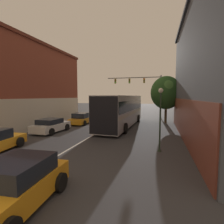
{
  "coord_description": "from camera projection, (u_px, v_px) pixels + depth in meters",
  "views": [
    {
      "loc": [
        5.61,
        -1.54,
        3.42
      ],
      "look_at": [
        0.87,
        15.82,
        1.8
      ],
      "focal_mm": 28.0,
      "sensor_mm": 36.0,
      "label": 1
    }
  ],
  "objects": [
    {
      "name": "lane_center_line",
      "position": [
        105.0,
        128.0,
        18.74
      ],
      "size": [
        0.14,
        44.23,
        0.01
      ],
      "color": "silver",
      "rests_on": "ground_plane"
    },
    {
      "name": "building_left_brick",
      "position": [
        8.0,
        84.0,
        18.64
      ],
      "size": [
        7.54,
        18.5,
        9.17
      ],
      "color": "brown",
      "rests_on": "ground_plane"
    },
    {
      "name": "bus",
      "position": [
        122.0,
        109.0,
        19.79
      ],
      "size": [
        3.22,
        12.2,
        3.5
      ],
      "rotation": [
        0.0,
        0.0,
        1.53
      ],
      "color": "#B7B7BC",
      "rests_on": "ground_plane"
    },
    {
      "name": "hatchback_foreground",
      "position": [
        13.0,
        185.0,
        5.35
      ],
      "size": [
        2.35,
        3.95,
        1.45
      ],
      "rotation": [
        0.0,
        0.0,
        1.63
      ],
      "color": "orange",
      "rests_on": "ground_plane"
    },
    {
      "name": "parked_car_left_near",
      "position": [
        82.0,
        118.0,
        21.9
      ],
      "size": [
        2.1,
        4.57,
        1.36
      ],
      "rotation": [
        0.0,
        0.0,
        1.59
      ],
      "color": "orange",
      "rests_on": "ground_plane"
    },
    {
      "name": "parked_car_left_mid",
      "position": [
        101.0,
        113.0,
        28.83
      ],
      "size": [
        2.3,
        4.4,
        1.34
      ],
      "rotation": [
        0.0,
        0.0,
        1.68
      ],
      "color": "silver",
      "rests_on": "ground_plane"
    },
    {
      "name": "parked_car_left_far",
      "position": [
        51.0,
        126.0,
        16.66
      ],
      "size": [
        2.21,
        4.09,
        1.3
      ],
      "rotation": [
        0.0,
        0.0,
        1.54
      ],
      "color": "silver",
      "rests_on": "ground_plane"
    },
    {
      "name": "traffic_signal_gantry",
      "position": [
        142.0,
        86.0,
        29.18
      ],
      "size": [
        9.08,
        0.36,
        6.86
      ],
      "color": "#333338",
      "rests_on": "ground_plane"
    },
    {
      "name": "street_lamp",
      "position": [
        160.0,
        116.0,
        10.68
      ],
      "size": [
        0.3,
        0.3,
        3.92
      ],
      "color": "#233323",
      "rests_on": "ground_plane"
    },
    {
      "name": "street_tree_near",
      "position": [
        167.0,
        90.0,
        22.02
      ],
      "size": [
        2.66,
        2.39,
        5.69
      ],
      "color": "#4C3823",
      "rests_on": "ground_plane"
    },
    {
      "name": "street_tree_far",
      "position": [
        166.0,
        93.0,
        22.56
      ],
      "size": [
        3.89,
        3.5,
        6.02
      ],
      "color": "#4C3823",
      "rests_on": "ground_plane"
    }
  ]
}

